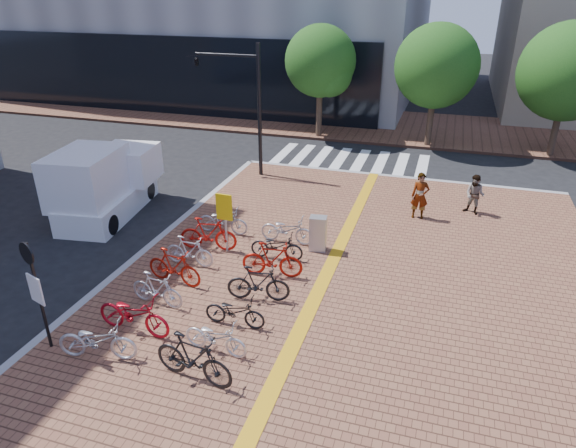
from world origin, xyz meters
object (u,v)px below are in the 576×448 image
(traffic_light_pole, at_px, (230,85))
(bike_2, at_px, (157,289))
(bike_4, at_px, (189,251))
(pedestrian_b, at_px, (475,195))
(yellow_sign, at_px, (225,212))
(bike_6, at_px, (223,221))
(notice_sign, at_px, (35,283))
(bike_11, at_px, (272,260))
(bike_0, at_px, (97,340))
(bike_10, at_px, (258,283))
(pedestrian_a, at_px, (420,196))
(bike_8, at_px, (216,337))
(bike_3, at_px, (174,267))
(bike_1, at_px, (134,314))
(bike_9, at_px, (235,311))
(bike_5, at_px, (208,234))
(bike_12, at_px, (277,246))
(box_truck, at_px, (105,184))
(bike_13, at_px, (287,230))
(bike_7, at_px, (193,359))
(utility_box, at_px, (318,234))

(traffic_light_pole, bearing_deg, bike_2, -78.10)
(bike_4, relative_size, traffic_light_pole, 0.28)
(pedestrian_b, distance_m, yellow_sign, 9.40)
(bike_6, bearing_deg, traffic_light_pole, 17.51)
(yellow_sign, height_order, notice_sign, notice_sign)
(bike_11, bearing_deg, bike_0, 143.63)
(bike_10, xyz_separation_m, pedestrian_a, (3.72, 6.83, 0.34))
(bike_8, bearing_deg, traffic_light_pole, 25.57)
(bike_8, relative_size, notice_sign, 0.57)
(bike_3, xyz_separation_m, traffic_light_pole, (-2.12, 9.43, 3.36))
(bike_1, xyz_separation_m, bike_4, (-0.24, 3.40, -0.05))
(bike_0, distance_m, bike_8, 2.68)
(bike_3, xyz_separation_m, notice_sign, (-1.45, -3.47, 1.24))
(bike_4, xyz_separation_m, bike_9, (2.50, -2.42, -0.06))
(bike_2, relative_size, bike_5, 0.86)
(bike_1, bearing_deg, bike_4, 7.41)
(bike_12, xyz_separation_m, pedestrian_a, (3.98, 4.49, 0.42))
(bike_2, xyz_separation_m, box_truck, (-5.01, 4.96, 0.63))
(bike_13, height_order, pedestrian_b, pedestrian_b)
(bike_3, bearing_deg, notice_sign, 165.38)
(pedestrian_b, bearing_deg, traffic_light_pole, -164.68)
(bike_9, distance_m, bike_10, 1.27)
(bike_4, bearing_deg, bike_8, -143.64)
(bike_0, distance_m, box_truck, 8.75)
(bike_3, xyz_separation_m, pedestrian_a, (6.32, 6.74, 0.32))
(bike_0, height_order, bike_7, bike_7)
(bike_1, relative_size, utility_box, 1.72)
(bike_3, bearing_deg, bike_7, -137.64)
(traffic_light_pole, bearing_deg, bike_12, -58.13)
(bike_12, bearing_deg, bike_8, 177.25)
(bike_6, xyz_separation_m, traffic_light_pole, (-2.13, 6.01, 3.42))
(bike_13, distance_m, box_truck, 7.27)
(utility_box, bearing_deg, bike_5, -162.94)
(bike_4, bearing_deg, notice_sign, 164.25)
(bike_6, height_order, bike_12, bike_6)
(bike_2, height_order, bike_9, bike_2)
(bike_3, xyz_separation_m, bike_5, (0.05, 2.16, 0.02))
(bike_1, height_order, notice_sign, notice_sign)
(bike_13, height_order, pedestrian_a, pedestrian_a)
(bike_7, relative_size, bike_13, 1.07)
(bike_0, bearing_deg, yellow_sign, -19.18)
(bike_0, bearing_deg, traffic_light_pole, -2.87)
(pedestrian_a, bearing_deg, box_truck, -170.25)
(bike_0, bearing_deg, bike_13, -31.27)
(bike_4, xyz_separation_m, bike_7, (2.43, -4.51, 0.10))
(bike_0, relative_size, bike_7, 0.96)
(bike_9, height_order, pedestrian_b, pedestrian_b)
(bike_1, relative_size, notice_sign, 0.71)
(pedestrian_b, bearing_deg, bike_11, -106.46)
(bike_9, relative_size, bike_10, 0.92)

